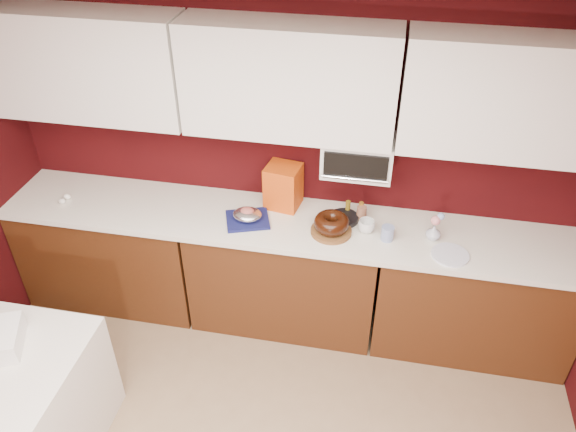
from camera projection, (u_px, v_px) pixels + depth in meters
The scene contains 31 objects.
ceiling at pixel (124, 156), 1.35m from camera, with size 4.00×4.50×0.02m, color white.
wall_back at pixel (293, 154), 3.87m from camera, with size 4.00×0.02×2.50m, color #320608.
base_cabinet_left at pixel (115, 251), 4.31m from camera, with size 1.31×0.58×0.86m, color #45210D.
base_cabinet_center at pixel (285, 273), 4.10m from camera, with size 1.31×0.58×0.86m, color #45210D.
base_cabinet_right at pixel (473, 297), 3.90m from camera, with size 1.31×0.58×0.86m, color #45210D.
countertop at pixel (285, 223), 3.84m from camera, with size 4.00×0.62×0.04m, color silver.
upper_cabinet_left at pixel (85, 65), 3.59m from camera, with size 1.31×0.33×0.70m, color white.
upper_cabinet_center at pixel (289, 81), 3.39m from camera, with size 1.31×0.33×0.70m, color white.
upper_cabinet_right at pixel (519, 98), 3.18m from camera, with size 1.31×0.33×0.70m, color white.
toaster_oven at pixel (358, 155), 3.61m from camera, with size 0.45×0.30×0.25m, color white.
toaster_oven_door at pixel (356, 167), 3.48m from camera, with size 0.40×0.02×0.18m, color black.
toaster_oven_handle at pixel (354, 179), 3.52m from camera, with size 0.02×0.02×0.42m, color silver.
dining_table at pixel (6, 399), 3.29m from camera, with size 1.00×0.80×0.75m, color silver.
cake_base at pixel (331, 231), 3.72m from camera, with size 0.27×0.27×0.03m, color brown.
bundt_cake at pixel (332, 223), 3.68m from camera, with size 0.23×0.23×0.10m, color black.
navy_towel at pixel (248, 220), 3.82m from camera, with size 0.29×0.24×0.02m, color #14184D.
foil_ham_nest at pixel (247, 215), 3.80m from camera, with size 0.20×0.17×0.07m, color silver.
roasted_ham at pixel (247, 212), 3.78m from camera, with size 0.09×0.08×0.06m, color #B55B52.
pandoro_box at pixel (283, 186), 3.90m from camera, with size 0.23×0.21×0.31m, color #B0260B.
dark_pan at pixel (344, 218), 3.83m from camera, with size 0.20×0.20×0.03m, color black.
coffee_mug at pixel (366, 225), 3.70m from camera, with size 0.10×0.10×0.11m, color silver.
blue_jar at pixel (387, 233), 3.64m from camera, with size 0.08×0.08×0.10m, color navy.
flower_vase at pixel (434, 232), 3.64m from camera, with size 0.08×0.08×0.12m, color #B2B9CA.
flower_pink at pixel (436, 220), 3.59m from camera, with size 0.06×0.06×0.06m, color #DD7F82.
flower_blue at pixel (441, 216), 3.58m from camera, with size 0.05×0.05×0.05m, color #86A5D6.
china_plate at pixel (450, 255), 3.53m from camera, with size 0.24×0.24×0.01m, color silver.
amber_bottle at pixel (348, 207), 3.87m from camera, with size 0.03×0.03×0.10m, color #7B6316.
paper_cup at pixel (361, 213), 3.82m from camera, with size 0.07×0.07×0.10m, color brown.
egg_left at pixel (62, 201), 3.99m from camera, with size 0.05×0.04×0.04m, color silver.
egg_right at pixel (67, 197), 4.03m from camera, with size 0.06×0.04×0.04m, color white.
amber_bottle_tall at pixel (361, 209), 3.84m from camera, with size 0.03×0.03×0.11m, color brown.
Camera 1 is at (0.61, -1.08, 3.17)m, focal length 35.00 mm.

